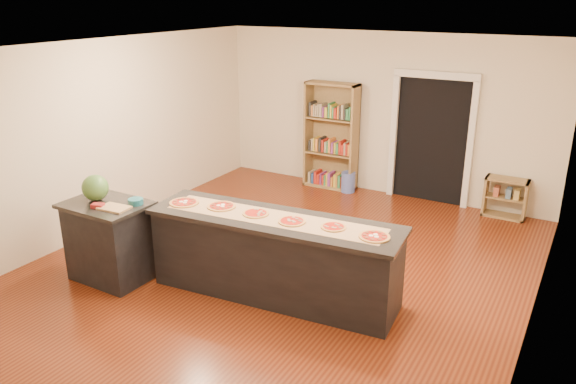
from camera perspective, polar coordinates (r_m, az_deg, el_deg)
The scene contains 18 objects.
room at distance 6.86m, azimuth -0.83°, elevation 2.66°, with size 6.00×7.00×2.80m.
doorway at distance 9.69m, azimuth 14.40°, elevation 5.89°, with size 1.40×0.09×2.21m.
kitchen_island at distance 6.58m, azimuth -1.42°, elevation -6.61°, with size 2.99×0.81×0.99m.
side_counter at distance 7.30m, azimuth -17.65°, elevation -4.73°, with size 1.02×0.74×1.00m.
bookshelf at distance 10.17m, azimuth 4.40°, elevation 5.67°, with size 0.96×0.34×1.92m, color olive.
low_shelf at distance 9.55m, azimuth 21.20°, elevation -0.56°, with size 0.65×0.28×0.65m, color olive.
waste_bin at distance 10.14m, azimuth 6.13°, elevation 1.02°, with size 0.25×0.25×0.37m, color #5064B4.
kraft_paper at distance 6.37m, azimuth -1.46°, elevation -2.65°, with size 2.59×0.47×0.00m, color #9E7352.
watermelon at distance 7.20m, azimuth -19.00°, elevation 0.42°, with size 0.32×0.32×0.32m, color #144214.
cutting_board at distance 6.89m, azimuth -17.24°, elevation -1.56°, with size 0.35×0.23×0.02m, color tan.
package_red at distance 6.98m, azimuth -18.76°, elevation -1.33°, with size 0.14×0.10×0.05m, color maroon.
package_teal at distance 6.96m, azimuth -15.22°, elevation -0.93°, with size 0.18×0.18×0.07m, color #195966.
pizza_a at distance 6.92m, azimuth -10.50°, elevation -1.05°, with size 0.35×0.35×0.02m.
pizza_b at distance 6.73m, azimuth -6.77°, elevation -1.44°, with size 0.33×0.33×0.02m.
pizza_c at distance 6.48m, azimuth -3.30°, elevation -2.17°, with size 0.30×0.30×0.02m.
pizza_d at distance 6.25m, azimuth 0.40°, elevation -2.98°, with size 0.33×0.33×0.02m.
pizza_e at distance 6.13m, azimuth 4.64°, elevation -3.55°, with size 0.29×0.29×0.02m.
pizza_f at distance 5.94m, azimuth 8.77°, elevation -4.49°, with size 0.34×0.34×0.02m.
Camera 1 is at (3.33, -5.65, 3.41)m, focal length 35.00 mm.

